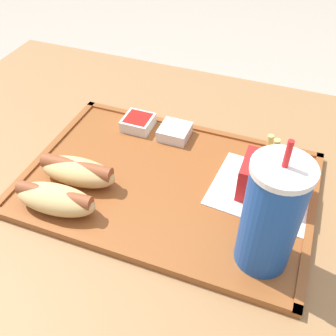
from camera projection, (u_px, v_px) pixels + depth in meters
name	position (u px, v px, depth m)	size (l,w,h in m)	color
dining_table	(156.00, 302.00, 0.88)	(1.05, 0.82, 0.71)	olive
food_tray	(168.00, 183.00, 0.65)	(0.47, 0.32, 0.01)	brown
paper_napkin	(262.00, 191.00, 0.63)	(0.17, 0.15, 0.00)	white
soda_cup	(271.00, 216.00, 0.48)	(0.07, 0.07, 0.20)	#194CA5
hot_dog_far	(55.00, 199.00, 0.58)	(0.13, 0.06, 0.04)	#DBB270
hot_dog_near	(77.00, 171.00, 0.63)	(0.13, 0.06, 0.04)	#DBB270
fries_carton	(269.00, 179.00, 0.60)	(0.09, 0.07, 0.12)	red
sauce_cup_mayo	(175.00, 131.00, 0.72)	(0.05, 0.05, 0.02)	silver
sauce_cup_ketchup	(138.00, 122.00, 0.75)	(0.05, 0.05, 0.02)	silver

